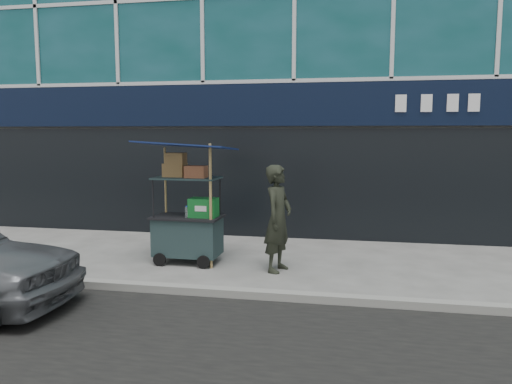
# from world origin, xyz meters

# --- Properties ---
(ground) EXTENTS (80.00, 80.00, 0.00)m
(ground) POSITION_xyz_m (0.00, 0.00, 0.00)
(ground) COLOR #605F5B
(ground) RESTS_ON ground
(curb) EXTENTS (80.00, 0.18, 0.12)m
(curb) POSITION_xyz_m (0.00, -0.20, 0.06)
(curb) COLOR gray
(curb) RESTS_ON ground
(vendor_cart) EXTENTS (1.63, 1.17, 2.18)m
(vendor_cart) POSITION_xyz_m (-1.58, 1.48, 0.76)
(vendor_cart) COLOR #1B2E2E
(vendor_cart) RESTS_ON ground
(vendor_man) EXTENTS (0.59, 0.74, 1.79)m
(vendor_man) POSITION_xyz_m (0.07, 1.25, 0.89)
(vendor_man) COLOR black
(vendor_man) RESTS_ON ground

